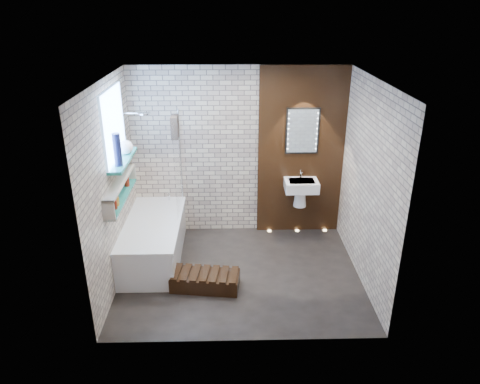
{
  "coord_description": "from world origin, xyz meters",
  "views": [
    {
      "loc": [
        -0.13,
        -5.17,
        3.46
      ],
      "look_at": [
        0.0,
        0.15,
        1.15
      ],
      "focal_mm": 33.62,
      "sensor_mm": 36.0,
      "label": 1
    }
  ],
  "objects_px": {
    "washbasin": "(301,189)",
    "led_mirror": "(302,131)",
    "walnut_step": "(205,281)",
    "bathtub": "(154,240)",
    "bath_screen": "(178,164)"
  },
  "relations": [
    {
      "from": "bathtub",
      "to": "washbasin",
      "type": "bearing_deg",
      "value": 16.01
    },
    {
      "from": "washbasin",
      "to": "walnut_step",
      "type": "relative_size",
      "value": 0.67
    },
    {
      "from": "bathtub",
      "to": "led_mirror",
      "type": "height_order",
      "value": "led_mirror"
    },
    {
      "from": "bathtub",
      "to": "washbasin",
      "type": "xyz_separation_m",
      "value": [
        2.17,
        0.62,
        0.5
      ]
    },
    {
      "from": "bathtub",
      "to": "bath_screen",
      "type": "height_order",
      "value": "bath_screen"
    },
    {
      "from": "bath_screen",
      "to": "walnut_step",
      "type": "relative_size",
      "value": 1.61
    },
    {
      "from": "bath_screen",
      "to": "led_mirror",
      "type": "distance_m",
      "value": 1.89
    },
    {
      "from": "bathtub",
      "to": "walnut_step",
      "type": "height_order",
      "value": "bathtub"
    },
    {
      "from": "bath_screen",
      "to": "led_mirror",
      "type": "bearing_deg",
      "value": 10.66
    },
    {
      "from": "walnut_step",
      "to": "washbasin",
      "type": "bearing_deg",
      "value": 44.26
    },
    {
      "from": "led_mirror",
      "to": "walnut_step",
      "type": "bearing_deg",
      "value": -132.62
    },
    {
      "from": "led_mirror",
      "to": "walnut_step",
      "type": "distance_m",
      "value": 2.6
    },
    {
      "from": "walnut_step",
      "to": "led_mirror",
      "type": "bearing_deg",
      "value": 47.38
    },
    {
      "from": "bathtub",
      "to": "bath_screen",
      "type": "relative_size",
      "value": 1.24
    },
    {
      "from": "washbasin",
      "to": "led_mirror",
      "type": "xyz_separation_m",
      "value": [
        0.0,
        0.16,
        0.86
      ]
    }
  ]
}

